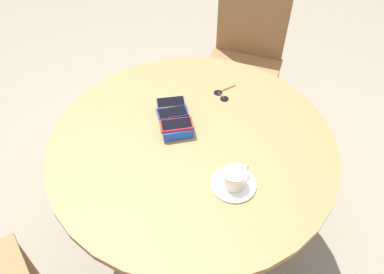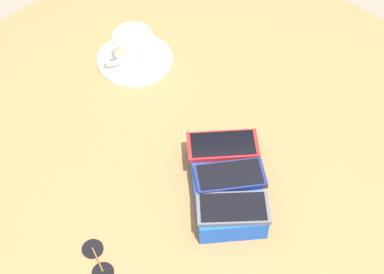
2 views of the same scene
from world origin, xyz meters
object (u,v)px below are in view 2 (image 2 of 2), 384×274
phone_navy (230,176)px  coffee_cup (133,47)px  phone_box (226,184)px  phone_gray (233,208)px  sunglasses (94,263)px  phone_red (223,145)px  saucer (135,60)px  round_table (192,172)px

phone_navy → coffee_cup: 0.39m
phone_box → phone_gray: (-0.07, -0.00, 0.03)m
phone_box → coffee_cup: bearing=22.6°
sunglasses → phone_box: bearing=-62.7°
phone_red → phone_box: bearing=178.2°
phone_gray → phone_red: phone_red is taller
phone_box → saucer: (0.36, 0.15, -0.02)m
phone_navy → phone_box: bearing=54.7°
phone_navy → coffee_cup: (0.36, 0.15, -0.01)m
phone_box → round_table: bearing=22.8°
phone_box → phone_gray: size_ratio=1.66×
round_table → sunglasses: size_ratio=10.34×
round_table → phone_box: bearing=-157.2°
round_table → phone_gray: phone_gray is taller
round_table → phone_navy: bearing=-155.8°
round_table → phone_red: 0.16m
phone_navy → coffee_cup: coffee_cup is taller
saucer → sunglasses: bearing=169.2°
saucer → sunglasses: 0.49m
round_table → phone_navy: size_ratio=9.05×
phone_box → coffee_cup: coffee_cup is taller
phone_box → phone_gray: phone_gray is taller
phone_box → phone_gray: 0.07m
coffee_cup → phone_box: bearing=-157.4°
sunglasses → coffee_cup: bearing=-10.6°
round_table → coffee_cup: 0.29m
phone_navy → sunglasses: phone_navy is taller
phone_gray → coffee_cup: bearing=19.4°
round_table → phone_gray: (-0.19, -0.05, 0.14)m
saucer → phone_box: bearing=-157.7°
phone_gray → coffee_cup: coffee_cup is taller
round_table → phone_red: phone_red is taller
phone_navy → saucer: bearing=22.8°
phone_red → coffee_cup: (0.29, 0.15, -0.01)m
phone_gray → round_table: bearing=15.0°
round_table → saucer: saucer is taller
round_table → phone_box: 0.17m
round_table → sunglasses: sunglasses is taller
round_table → coffee_cup: bearing=22.6°
phone_navy → phone_red: bearing=2.4°
phone_red → sunglasses: size_ratio=1.19×
phone_box → sunglasses: 0.27m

